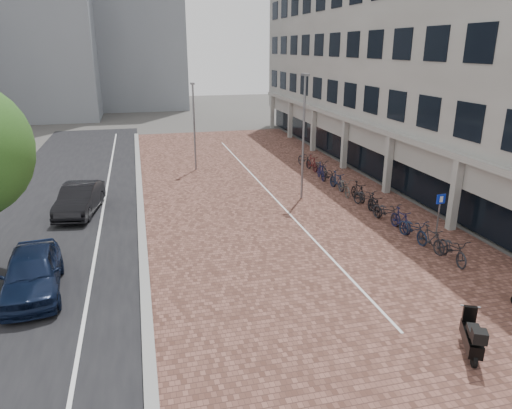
% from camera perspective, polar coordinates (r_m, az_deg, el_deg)
% --- Properties ---
extents(ground, '(140.00, 140.00, 0.00)m').
position_cam_1_polar(ground, '(16.49, 5.19, -10.78)').
color(ground, '#474442').
rests_on(ground, ground).
extents(plaza_brick, '(14.50, 42.00, 0.04)m').
position_cam_1_polar(plaza_brick, '(27.64, 0.98, 1.62)').
color(plaza_brick, brown).
rests_on(plaza_brick, ground).
extents(street_asphalt, '(8.00, 50.00, 0.03)m').
position_cam_1_polar(street_asphalt, '(27.07, -22.12, -0.16)').
color(street_asphalt, black).
rests_on(street_asphalt, ground).
extents(curb, '(0.35, 42.00, 0.14)m').
position_cam_1_polar(curb, '(26.74, -13.87, 0.62)').
color(curb, gray).
rests_on(curb, ground).
extents(lane_line, '(0.12, 44.00, 0.00)m').
position_cam_1_polar(lane_line, '(26.84, -17.91, 0.20)').
color(lane_line, white).
rests_on(lane_line, street_asphalt).
extents(parking_line, '(0.10, 30.00, 0.00)m').
position_cam_1_polar(parking_line, '(27.68, 1.38, 1.70)').
color(parking_line, white).
rests_on(parking_line, plaza_brick).
extents(office_building, '(8.40, 40.00, 15.00)m').
position_cam_1_polar(office_building, '(34.52, 18.01, 18.35)').
color(office_building, '#A5A5A0').
rests_on(office_building, ground).
extents(car_navy, '(2.26, 4.70, 1.55)m').
position_cam_1_polar(car_navy, '(17.87, -25.51, -7.43)').
color(car_navy, black).
rests_on(car_navy, ground).
extents(car_dark, '(2.28, 4.76, 1.50)m').
position_cam_1_polar(car_dark, '(25.41, -20.59, 0.62)').
color(car_dark, black).
rests_on(car_dark, ground).
extents(scooter_mid, '(1.26, 1.75, 1.17)m').
position_cam_1_polar(scooter_mid, '(14.57, 24.69, -14.20)').
color(scooter_mid, black).
rests_on(scooter_mid, ground).
extents(parking_sign, '(0.43, 0.10, 2.07)m').
position_cam_1_polar(parking_sign, '(21.88, 21.32, -0.62)').
color(parking_sign, slate).
rests_on(parking_sign, ground).
extents(lamp_near, '(0.12, 0.12, 6.70)m').
position_cam_1_polar(lamp_near, '(25.65, 5.75, 7.89)').
color(lamp_near, slate).
rests_on(lamp_near, ground).
extents(lamp_far, '(0.12, 0.12, 5.80)m').
position_cam_1_polar(lamp_far, '(32.14, -7.48, 9.16)').
color(lamp_far, gray).
rests_on(lamp_far, ground).
extents(bike_row, '(1.36, 18.13, 1.05)m').
position_cam_1_polar(bike_row, '(26.35, 11.99, 1.52)').
color(bike_row, black).
rests_on(bike_row, ground).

